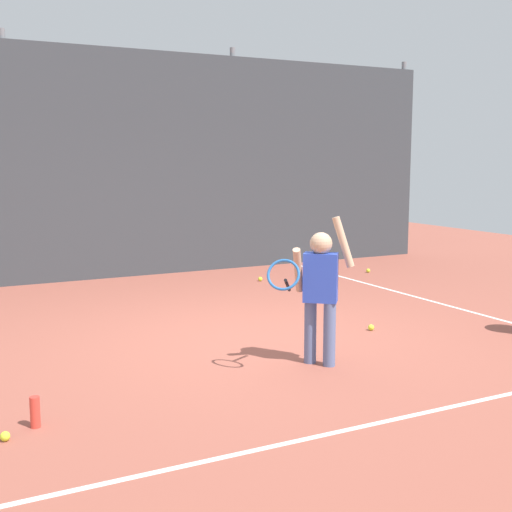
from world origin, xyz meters
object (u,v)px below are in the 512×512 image
Objects in this scene: tennis_player at (319,286)px; tennis_ball_1 at (371,327)px; water_bottle at (35,412)px; tennis_ball_4 at (260,279)px; tennis_ball_0 at (5,436)px; tennis_ball_2 at (368,271)px.

tennis_ball_1 is at bearing 72.30° from tennis_player.
tennis_ball_4 is (4.00, 4.28, -0.08)m from water_bottle.
tennis_ball_1 is at bearing -95.52° from tennis_ball_4.
tennis_ball_4 is (4.22, 4.43, 0.00)m from tennis_ball_0.
water_bottle reaches higher than tennis_ball_2.
tennis_ball_4 is at bearing 46.94° from water_bottle.
tennis_ball_4 is at bearing 84.48° from tennis_ball_1.
water_bottle is at bearing -133.06° from tennis_ball_4.
tennis_player is at bearing -110.51° from tennis_ball_4.
tennis_ball_4 is (0.31, 3.19, 0.00)m from tennis_ball_1.
water_bottle is 3.33× the size of tennis_ball_2.
tennis_player is at bearing -146.66° from tennis_ball_1.
tennis_ball_2 is (6.16, 4.31, 0.00)m from tennis_ball_0.
tennis_player is 2.86m from tennis_ball_0.
tennis_player reaches higher than tennis_ball_1.
tennis_ball_2 is at bearing -3.53° from tennis_ball_4.
tennis_player is 1.57m from tennis_ball_1.
tennis_ball_0 is 7.52m from tennis_ball_2.
tennis_player is 2.61m from water_bottle.
tennis_ball_1 is 3.21m from tennis_ball_4.
tennis_player is 5.19m from tennis_ball_2.
tennis_ball_1 is 1.00× the size of tennis_ball_2.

